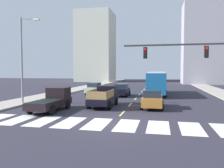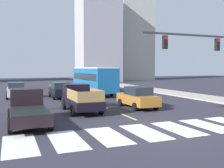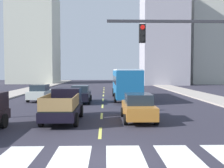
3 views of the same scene
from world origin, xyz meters
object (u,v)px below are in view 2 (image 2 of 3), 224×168
city_bus (93,78)px  sedan_near_right (16,90)px  sedan_far (138,97)px  sedan_mid (60,90)px  pickup_dark (28,108)px  pickup_stakebed (80,99)px

city_bus → sedan_near_right: (-9.11, -1.18, -1.09)m
sedan_far → sedan_mid: (-4.53, 9.27, 0.00)m
pickup_dark → sedan_far: (8.66, 3.01, -0.06)m
city_bus → sedan_mid: size_ratio=2.45×
pickup_dark → sedan_near_right: 14.07m
sedan_mid → pickup_dark: bearing=-108.5°
pickup_dark → pickup_stakebed: bearing=38.1°
pickup_dark → sedan_near_right: (-0.29, 14.07, -0.06)m
city_bus → pickup_dark: bearing=-118.4°
sedan_near_right → sedan_mid: (4.42, -1.79, 0.00)m
pickup_stakebed → sedan_far: size_ratio=1.18×
pickup_dark → city_bus: 17.64m
sedan_near_right → pickup_dark: bearing=-86.8°
pickup_stakebed → pickup_dark: size_ratio=1.00×
pickup_dark → sedan_far: pickup_dark is taller
pickup_dark → sedan_near_right: bearing=89.3°
pickup_stakebed → pickup_dark: 5.14m
city_bus → pickup_stakebed: bearing=-110.5°
city_bus → sedan_far: (-0.15, -12.24, -1.09)m
pickup_dark → sedan_mid: 12.95m
sedan_near_right → sedan_mid: same height
sedan_near_right → pickup_stakebed: bearing=-66.6°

